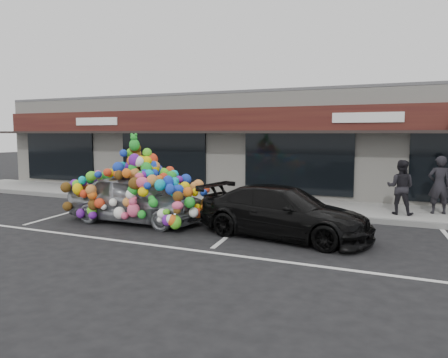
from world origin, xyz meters
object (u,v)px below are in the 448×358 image
at_px(pedestrian_a, 439,185).
at_px(pedestrian_b, 401,187).
at_px(toy_car, 135,193).
at_px(black_sedan, 284,212).

distance_m(pedestrian_a, pedestrian_b, 1.20).
bearing_deg(pedestrian_a, toy_car, 11.12).
relative_size(toy_car, pedestrian_a, 2.50).
bearing_deg(toy_car, pedestrian_a, -62.17).
relative_size(toy_car, black_sedan, 1.00).
bearing_deg(pedestrian_b, toy_car, 34.35).
relative_size(toy_car, pedestrian_b, 2.68).
bearing_deg(black_sedan, toy_car, 99.32).
bearing_deg(pedestrian_a, black_sedan, 33.23).
bearing_deg(toy_car, pedestrian_b, -62.21).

